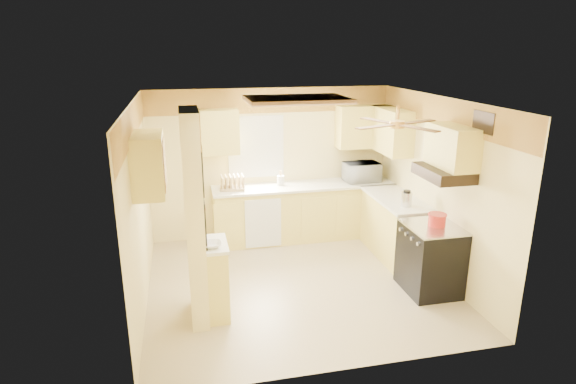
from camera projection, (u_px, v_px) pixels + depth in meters
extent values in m
plane|color=tan|center=(297.00, 283.00, 6.64)|extent=(4.00, 4.00, 0.00)
plane|color=white|center=(299.00, 101.00, 5.91)|extent=(4.00, 4.00, 0.00)
plane|color=#F6E196|center=(271.00, 164.00, 8.05)|extent=(4.00, 0.00, 4.00)
plane|color=#F6E196|center=(346.00, 257.00, 4.50)|extent=(4.00, 0.00, 4.00)
plane|color=#F6E196|center=(139.00, 208.00, 5.86)|extent=(0.00, 3.80, 3.80)
plane|color=#F6E196|center=(437.00, 188.00, 6.69)|extent=(0.00, 3.80, 3.80)
cube|color=#FFC24B|center=(271.00, 100.00, 7.72)|extent=(4.00, 0.02, 0.40)
cube|color=#F6E196|center=(194.00, 219.00, 5.48)|extent=(0.20, 0.70, 2.50)
cube|color=#F5E177|center=(217.00, 281.00, 5.76)|extent=(0.25, 0.55, 0.90)
cube|color=white|center=(215.00, 244.00, 5.62)|extent=(0.28, 0.58, 0.04)
cube|color=#F5E177|center=(304.00, 212.00, 8.11)|extent=(3.00, 0.60, 0.90)
cube|color=#F5E177|center=(395.00, 228.00, 7.42)|extent=(0.60, 1.40, 0.90)
cube|color=white|center=(304.00, 186.00, 7.96)|extent=(3.04, 0.64, 0.04)
cube|color=white|center=(397.00, 199.00, 7.29)|extent=(0.64, 1.44, 0.04)
cube|color=white|center=(263.00, 223.00, 7.67)|extent=(0.58, 0.02, 0.80)
cube|color=white|center=(256.00, 147.00, 7.89)|extent=(0.92, 0.02, 1.02)
cube|color=white|center=(256.00, 147.00, 7.90)|extent=(0.80, 0.02, 0.90)
cube|color=#F5E177|center=(219.00, 132.00, 7.53)|extent=(0.60, 0.35, 0.70)
cube|color=#F5E177|center=(364.00, 126.00, 8.03)|extent=(0.90, 0.35, 0.70)
cube|color=#F5E177|center=(391.00, 131.00, 7.65)|extent=(0.35, 1.00, 0.70)
cube|color=#F5E177|center=(148.00, 164.00, 5.49)|extent=(0.35, 0.75, 0.70)
cube|color=#F5E177|center=(452.00, 147.00, 5.94)|extent=(0.35, 0.76, 0.52)
cube|color=black|center=(430.00, 259.00, 6.35)|extent=(0.65, 0.76, 0.90)
cube|color=silver|center=(433.00, 227.00, 6.21)|extent=(0.66, 0.77, 0.02)
cylinder|color=silver|center=(418.00, 244.00, 5.94)|extent=(0.03, 0.05, 0.05)
cylinder|color=silver|center=(412.00, 239.00, 6.10)|extent=(0.03, 0.05, 0.05)
cylinder|color=silver|center=(406.00, 234.00, 6.25)|extent=(0.03, 0.05, 0.05)
cylinder|color=silver|center=(401.00, 229.00, 6.41)|extent=(0.03, 0.05, 0.05)
cube|color=black|center=(443.00, 173.00, 6.02)|extent=(0.50, 0.76, 0.14)
cube|color=black|center=(201.00, 168.00, 5.33)|extent=(0.02, 0.42, 0.57)
cube|color=white|center=(202.00, 168.00, 5.33)|extent=(0.01, 0.37, 0.52)
cube|color=black|center=(204.00, 223.00, 5.52)|extent=(0.02, 0.42, 0.57)
cube|color=yellow|center=(205.00, 223.00, 5.52)|extent=(0.01, 0.37, 0.52)
cube|color=brown|center=(297.00, 99.00, 6.41)|extent=(1.35, 0.95, 0.06)
cube|color=white|center=(297.00, 101.00, 6.42)|extent=(1.15, 0.75, 0.02)
cylinder|color=gold|center=(398.00, 112.00, 5.49)|extent=(0.04, 0.04, 0.16)
cylinder|color=gold|center=(397.00, 124.00, 5.53)|extent=(0.18, 0.18, 0.08)
cube|color=brown|center=(417.00, 122.00, 5.69)|extent=(0.55, 0.28, 0.01)
cube|color=brown|center=(378.00, 121.00, 5.79)|extent=(0.28, 0.55, 0.01)
cube|color=brown|center=(376.00, 127.00, 5.37)|extent=(0.55, 0.28, 0.01)
cube|color=brown|center=(418.00, 128.00, 5.27)|extent=(0.28, 0.55, 0.01)
cube|color=black|center=(484.00, 122.00, 5.54)|extent=(0.02, 0.40, 0.25)
imported|color=white|center=(362.00, 172.00, 8.12)|extent=(0.60, 0.42, 0.32)
imported|color=white|center=(212.00, 245.00, 5.49)|extent=(0.23, 0.23, 0.06)
cylinder|color=red|center=(437.00, 220.00, 6.21)|extent=(0.22, 0.22, 0.14)
cylinder|color=red|center=(438.00, 215.00, 6.18)|extent=(0.24, 0.24, 0.02)
cylinder|color=silver|center=(407.00, 199.00, 6.87)|extent=(0.15, 0.15, 0.20)
cylinder|color=black|center=(407.00, 191.00, 6.84)|extent=(0.10, 0.10, 0.03)
cube|color=tan|center=(232.00, 188.00, 7.70)|extent=(0.43, 0.34, 0.04)
cube|color=tan|center=(222.00, 183.00, 7.64)|extent=(0.02, 0.27, 0.23)
cube|color=tan|center=(226.00, 183.00, 7.66)|extent=(0.02, 0.27, 0.23)
cube|color=tan|center=(230.00, 183.00, 7.67)|extent=(0.02, 0.27, 0.23)
cube|color=tan|center=(235.00, 182.00, 7.68)|extent=(0.02, 0.27, 0.23)
cube|color=tan|center=(239.00, 182.00, 7.70)|extent=(0.02, 0.27, 0.23)
cube|color=tan|center=(243.00, 182.00, 7.71)|extent=(0.02, 0.27, 0.23)
cylinder|color=white|center=(226.00, 183.00, 7.66)|extent=(0.02, 0.23, 0.23)
cylinder|color=white|center=(235.00, 182.00, 7.68)|extent=(0.02, 0.23, 0.23)
cylinder|color=white|center=(281.00, 180.00, 7.93)|extent=(0.12, 0.12, 0.15)
cylinder|color=tan|center=(282.00, 178.00, 7.92)|extent=(0.01, 0.01, 0.24)
cylinder|color=tan|center=(280.00, 177.00, 7.93)|extent=(0.01, 0.01, 0.24)
cylinder|color=tan|center=(279.00, 178.00, 7.91)|extent=(0.01, 0.01, 0.24)
cylinder|color=tan|center=(281.00, 178.00, 7.89)|extent=(0.01, 0.01, 0.24)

